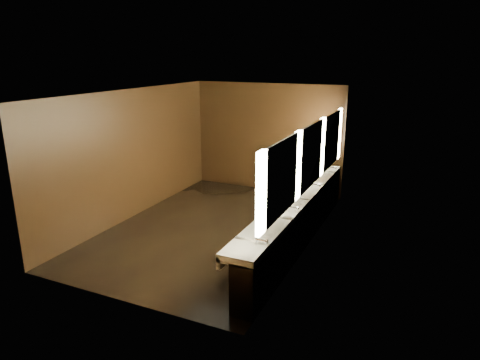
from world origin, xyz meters
name	(u,v)px	position (x,y,z in m)	size (l,w,h in m)	color
floor	(215,228)	(0.00, 0.00, 0.00)	(6.00, 6.00, 0.00)	black
ceiling	(212,92)	(0.00, 0.00, 2.80)	(4.00, 6.00, 0.02)	#2D2D2B
wall_back	(267,138)	(0.00, 3.00, 1.40)	(4.00, 0.02, 2.80)	black
wall_front	(113,212)	(0.00, -3.00, 1.40)	(4.00, 0.02, 2.80)	black
wall_left	(133,154)	(-2.00, 0.00, 1.40)	(0.02, 6.00, 2.80)	black
wall_right	(311,175)	(2.00, 0.00, 1.40)	(0.02, 6.00, 2.80)	black
sink_counter	(298,219)	(1.79, 0.00, 0.50)	(0.55, 5.40, 1.01)	black
mirror_band	(311,156)	(1.98, 0.00, 1.75)	(0.06, 5.03, 1.15)	#FFF4C2
person	(270,202)	(1.21, 0.01, 0.75)	(0.54, 0.36, 1.49)	#85A3C7
trash_bin	(258,260)	(1.58, -1.50, 0.28)	(0.37, 0.37, 0.57)	black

